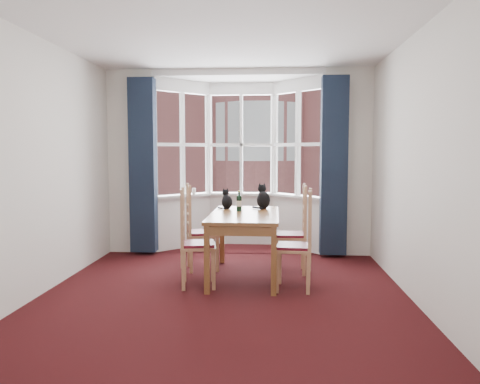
# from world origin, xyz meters

# --- Properties ---
(floor) EXTENTS (4.50, 4.50, 0.00)m
(floor) POSITION_xyz_m (0.00, 0.00, 0.00)
(floor) COLOR black
(floor) RESTS_ON ground
(ceiling) EXTENTS (4.50, 4.50, 0.00)m
(ceiling) POSITION_xyz_m (0.00, 0.00, 2.80)
(ceiling) COLOR white
(ceiling) RESTS_ON floor
(wall_left) EXTENTS (0.00, 4.50, 4.50)m
(wall_left) POSITION_xyz_m (-2.00, 0.00, 1.40)
(wall_left) COLOR silver
(wall_left) RESTS_ON floor
(wall_right) EXTENTS (0.00, 4.50, 4.50)m
(wall_right) POSITION_xyz_m (2.00, 0.00, 1.40)
(wall_right) COLOR silver
(wall_right) RESTS_ON floor
(wall_near) EXTENTS (4.00, 0.00, 4.00)m
(wall_near) POSITION_xyz_m (0.00, -2.25, 1.40)
(wall_near) COLOR silver
(wall_near) RESTS_ON floor
(wall_back_pier_left) EXTENTS (0.70, 0.12, 2.80)m
(wall_back_pier_left) POSITION_xyz_m (-1.65, 2.25, 1.40)
(wall_back_pier_left) COLOR silver
(wall_back_pier_left) RESTS_ON floor
(wall_back_pier_right) EXTENTS (0.70, 0.12, 2.80)m
(wall_back_pier_right) POSITION_xyz_m (1.65, 2.25, 1.40)
(wall_back_pier_right) COLOR silver
(wall_back_pier_right) RESTS_ON floor
(bay_window) EXTENTS (2.76, 0.94, 2.80)m
(bay_window) POSITION_xyz_m (0.00, 2.75, 1.40)
(bay_window) COLOR white
(bay_window) RESTS_ON floor
(curtain_left) EXTENTS (0.38, 0.22, 2.60)m
(curtain_left) POSITION_xyz_m (-1.42, 2.07, 1.35)
(curtain_left) COLOR #172134
(curtain_left) RESTS_ON floor
(curtain_right) EXTENTS (0.38, 0.22, 2.60)m
(curtain_right) POSITION_xyz_m (1.42, 2.07, 1.35)
(curtain_right) COLOR #172134
(curtain_right) RESTS_ON floor
(dining_table) EXTENTS (0.84, 1.56, 0.80)m
(dining_table) POSITION_xyz_m (0.18, 0.86, 0.71)
(dining_table) COLOR brown
(dining_table) RESTS_ON floor
(chair_left_near) EXTENTS (0.46, 0.48, 0.92)m
(chair_left_near) POSITION_xyz_m (-0.42, 0.43, 0.47)
(chair_left_near) COLOR tan
(chair_left_near) RESTS_ON floor
(chair_left_far) EXTENTS (0.49, 0.51, 0.92)m
(chair_left_far) POSITION_xyz_m (-0.49, 1.20, 0.47)
(chair_left_far) COLOR tan
(chair_left_far) RESTS_ON floor
(chair_right_near) EXTENTS (0.44, 0.46, 0.92)m
(chair_right_near) POSITION_xyz_m (0.86, 0.39, 0.47)
(chair_right_near) COLOR tan
(chair_right_near) RESTS_ON floor
(chair_right_far) EXTENTS (0.41, 0.43, 0.92)m
(chair_right_far) POSITION_xyz_m (0.85, 1.15, 0.47)
(chair_right_far) COLOR tan
(chair_right_far) RESTS_ON floor
(cat_left) EXTENTS (0.20, 0.23, 0.28)m
(cat_left) POSITION_xyz_m (-0.08, 1.33, 0.91)
(cat_left) COLOR black
(cat_left) RESTS_ON dining_table
(cat_right) EXTENTS (0.24, 0.29, 0.35)m
(cat_right) POSITION_xyz_m (0.40, 1.39, 0.93)
(cat_right) COLOR black
(cat_right) RESTS_ON dining_table
(wine_bottle) EXTENTS (0.07, 0.07, 0.26)m
(wine_bottle) POSITION_xyz_m (0.10, 1.08, 0.92)
(wine_bottle) COLOR black
(wine_bottle) RESTS_ON dining_table
(candle_tall) EXTENTS (0.06, 0.06, 0.14)m
(candle_tall) POSITION_xyz_m (-0.84, 2.60, 0.94)
(candle_tall) COLOR white
(candle_tall) RESTS_ON bay_window
(candle_short) EXTENTS (0.06, 0.06, 0.10)m
(candle_short) POSITION_xyz_m (-0.75, 2.63, 0.92)
(candle_short) COLOR white
(candle_short) RESTS_ON bay_window
(street) EXTENTS (80.00, 80.00, 0.00)m
(street) POSITION_xyz_m (0.00, 32.25, -6.00)
(street) COLOR #333335
(street) RESTS_ON ground
(tenement_building) EXTENTS (18.40, 7.80, 15.20)m
(tenement_building) POSITION_xyz_m (0.00, 14.01, 1.60)
(tenement_building) COLOR #A95C57
(tenement_building) RESTS_ON street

